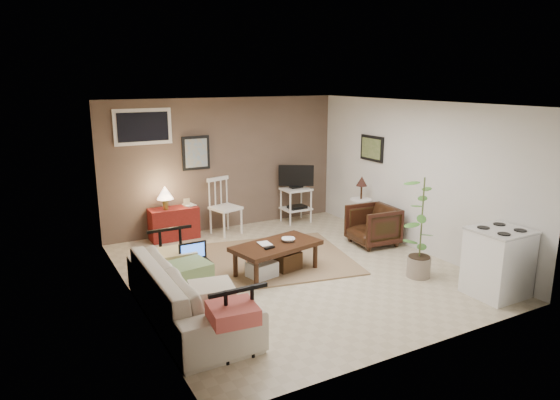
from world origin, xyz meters
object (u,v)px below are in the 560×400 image
armchair (373,224)px  potted_plant (422,224)px  coffee_table (276,256)px  tv_stand (296,192)px  side_table (361,198)px  sofa (188,281)px  spindle_chair (225,208)px  stove (498,262)px  red_console (173,221)px

armchair → potted_plant: (-0.33, -1.43, 0.41)m
coffee_table → tv_stand: tv_stand is taller
side_table → armchair: (-0.22, -0.62, -0.28)m
sofa → tv_stand: bearing=-47.8°
spindle_chair → stove: spindle_chair is taller
armchair → stove: (0.11, -2.35, 0.08)m
armchair → sofa: bearing=-69.0°
red_console → tv_stand: size_ratio=0.85×
sofa → side_table: (3.79, 1.68, 0.19)m
sofa → red_console: (0.72, 2.96, -0.12)m
tv_stand → stove: tv_stand is taller
tv_stand → potted_plant: 3.21m
sofa → red_console: red_console is taller
red_console → spindle_chair: spindle_chair is taller
red_console → potted_plant: size_ratio=0.66×
red_console → sofa: bearing=-103.7°
armchair → stove: 2.36m
coffee_table → armchair: (2.04, 0.36, 0.10)m
coffee_table → armchair: armchair is taller
side_table → potted_plant: potted_plant is taller
sofa → tv_stand: size_ratio=2.06×
coffee_table → potted_plant: (1.72, -1.07, 0.51)m
armchair → tv_stand: bearing=-161.5°
potted_plant → coffee_table: bearing=148.1°
potted_plant → stove: potted_plant is taller
stove → tv_stand: bearing=97.7°
coffee_table → stove: bearing=-42.7°
potted_plant → stove: 1.08m
spindle_chair → red_console: bearing=170.9°
side_table → armchair: 0.72m
coffee_table → stove: (2.16, -2.00, 0.18)m
coffee_table → side_table: size_ratio=1.30×
sofa → side_table: 4.15m
side_table → armchair: bearing=-109.3°
sofa → side_table: size_ratio=2.21×
side_table → stove: size_ratio=1.17×
red_console → coffee_table: bearing=-70.4°
sofa → stove: sofa is taller
sofa → red_console: size_ratio=2.41×
spindle_chair → armchair: bearing=-42.2°
red_console → tv_stand: tv_stand is taller
coffee_table → stove: stove is taller
tv_stand → stove: (0.56, -4.13, -0.15)m
coffee_table → armchair: size_ratio=1.87×
potted_plant → tv_stand: bearing=92.1°
potted_plant → sofa: bearing=173.5°
stove → side_table: bearing=88.0°
spindle_chair → sofa: bearing=-120.1°
red_console → side_table: side_table is taller
coffee_table → spindle_chair: size_ratio=1.34×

